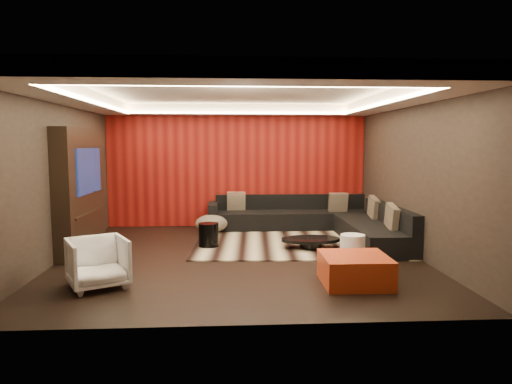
{
  "coord_description": "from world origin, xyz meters",
  "views": [
    {
      "loc": [
        -0.2,
        -7.68,
        1.92
      ],
      "look_at": [
        0.3,
        0.6,
        1.05
      ],
      "focal_mm": 32.0,
      "sensor_mm": 36.0,
      "label": 1
    }
  ],
  "objects": [
    {
      "name": "wall_left",
      "position": [
        -3.01,
        0.0,
        1.4
      ],
      "size": [
        0.02,
        6.0,
        2.8
      ],
      "primitive_type": "cube",
      "color": "black",
      "rests_on": "ground"
    },
    {
      "name": "wall_right",
      "position": [
        3.01,
        0.0,
        1.4
      ],
      "size": [
        0.02,
        6.0,
        2.8
      ],
      "primitive_type": "cube",
      "color": "black",
      "rests_on": "ground"
    },
    {
      "name": "tv_shelf",
      "position": [
        -2.69,
        0.6,
        0.7
      ],
      "size": [
        0.04,
        1.6,
        0.04
      ],
      "primitive_type": "cube",
      "color": "black",
      "rests_on": "ground"
    },
    {
      "name": "armchair",
      "position": [
        -1.96,
        -1.59,
        0.34
      ],
      "size": [
        0.99,
        1.0,
        0.68
      ],
      "primitive_type": "imported",
      "rotation": [
        0.0,
        0.0,
        0.48
      ],
      "color": "white",
      "rests_on": "floor"
    },
    {
      "name": "tv_screen",
      "position": [
        -2.69,
        0.6,
        1.45
      ],
      "size": [
        0.04,
        1.3,
        0.8
      ],
      "primitive_type": "cube",
      "color": "black",
      "rests_on": "ground"
    },
    {
      "name": "white_side_table",
      "position": [
        1.77,
        -0.65,
        0.24
      ],
      "size": [
        0.44,
        0.44,
        0.49
      ],
      "primitive_type": "cylinder",
      "rotation": [
        0.0,
        0.0,
        0.13
      ],
      "color": "white",
      "rests_on": "floor"
    },
    {
      "name": "soffit_left",
      "position": [
        -2.7,
        0.0,
        2.69
      ],
      "size": [
        0.6,
        4.8,
        0.22
      ],
      "primitive_type": "cube",
      "color": "silver",
      "rests_on": "ground"
    },
    {
      "name": "soffit_right",
      "position": [
        2.7,
        0.0,
        2.69
      ],
      "size": [
        0.6,
        4.8,
        0.22
      ],
      "primitive_type": "cube",
      "color": "silver",
      "rests_on": "ground"
    },
    {
      "name": "cove_front",
      "position": [
        0.0,
        -2.36,
        2.6
      ],
      "size": [
        4.8,
        0.08,
        0.04
      ],
      "primitive_type": "cube",
      "color": "#FFD899",
      "rests_on": "ground"
    },
    {
      "name": "red_feature_wall",
      "position": [
        0.0,
        2.97,
        1.4
      ],
      "size": [
        5.98,
        0.05,
        2.78
      ],
      "primitive_type": "cube",
      "color": "#6B0C0A",
      "rests_on": "ground"
    },
    {
      "name": "cove_back",
      "position": [
        0.0,
        2.36,
        2.6
      ],
      "size": [
        4.8,
        0.08,
        0.04
      ],
      "primitive_type": "cube",
      "color": "#FFD899",
      "rests_on": "ground"
    },
    {
      "name": "orange_ottoman",
      "position": [
        1.53,
        -1.64,
        0.2
      ],
      "size": [
        0.91,
        0.91,
        0.4
      ],
      "primitive_type": "cube",
      "rotation": [
        0.0,
        0.0,
        -0.01
      ],
      "color": "#B03B16",
      "rests_on": "floor"
    },
    {
      "name": "throw_pillows",
      "position": [
        1.93,
        1.7,
        0.62
      ],
      "size": [
        3.07,
        2.84,
        0.5
      ],
      "color": "tan",
      "rests_on": "sectional_sofa"
    },
    {
      "name": "cove_left",
      "position": [
        -2.36,
        0.0,
        2.6
      ],
      "size": [
        0.08,
        4.8,
        0.04
      ],
      "primitive_type": "cube",
      "color": "#FFD899",
      "rests_on": "ground"
    },
    {
      "name": "drum_stool",
      "position": [
        -0.58,
        0.73,
        0.24
      ],
      "size": [
        0.45,
        0.45,
        0.44
      ],
      "primitive_type": "cylinder",
      "rotation": [
        0.0,
        0.0,
        0.25
      ],
      "color": "black",
      "rests_on": "rug"
    },
    {
      "name": "floor",
      "position": [
        0.0,
        0.0,
        -0.01
      ],
      "size": [
        6.0,
        6.0,
        0.02
      ],
      "primitive_type": "cube",
      "color": "black",
      "rests_on": "ground"
    },
    {
      "name": "soffit_back",
      "position": [
        0.0,
        2.7,
        2.69
      ],
      "size": [
        6.0,
        0.6,
        0.22
      ],
      "primitive_type": "cube",
      "color": "silver",
      "rests_on": "ground"
    },
    {
      "name": "ceiling",
      "position": [
        0.0,
        0.0,
        2.81
      ],
      "size": [
        6.0,
        6.0,
        0.02
      ],
      "primitive_type": "cube",
      "color": "silver",
      "rests_on": "ground"
    },
    {
      "name": "cove_right",
      "position": [
        2.36,
        0.0,
        2.6
      ],
      "size": [
        0.08,
        4.8,
        0.04
      ],
      "primitive_type": "cube",
      "color": "#FFD899",
      "rests_on": "ground"
    },
    {
      "name": "rug",
      "position": [
        1.17,
        1.09,
        0.01
      ],
      "size": [
        4.16,
        3.21,
        0.02
      ],
      "primitive_type": "cube",
      "rotation": [
        0.0,
        0.0,
        -0.05
      ],
      "color": "#BCAE8A",
      "rests_on": "floor"
    },
    {
      "name": "coffee_table",
      "position": [
        1.3,
        0.49,
        0.11
      ],
      "size": [
        1.11,
        1.11,
        0.18
      ],
      "primitive_type": "cylinder",
      "rotation": [
        0.0,
        0.0,
        0.02
      ],
      "color": "black",
      "rests_on": "rug"
    },
    {
      "name": "soffit_front",
      "position": [
        0.0,
        -2.7,
        2.69
      ],
      "size": [
        6.0,
        0.6,
        0.22
      ],
      "primitive_type": "cube",
      "color": "silver",
      "rests_on": "ground"
    },
    {
      "name": "tv_surround",
      "position": [
        -2.85,
        0.6,
        1.1
      ],
      "size": [
        0.3,
        2.0,
        2.2
      ],
      "primitive_type": "cube",
      "color": "black",
      "rests_on": "ground"
    },
    {
      "name": "sectional_sofa",
      "position": [
        1.73,
        1.86,
        0.26
      ],
      "size": [
        3.65,
        3.5,
        0.75
      ],
      "color": "black",
      "rests_on": "floor"
    },
    {
      "name": "striped_pouf",
      "position": [
        -0.58,
        2.11,
        0.21
      ],
      "size": [
        0.83,
        0.83,
        0.38
      ],
      "primitive_type": "ellipsoid",
      "rotation": [
        0.0,
        0.0,
        0.22
      ],
      "color": "#BCAE92",
      "rests_on": "rug"
    },
    {
      "name": "wall_back",
      "position": [
        0.0,
        3.01,
        1.4
      ],
      "size": [
        6.0,
        0.02,
        2.8
      ],
      "primitive_type": "cube",
      "color": "black",
      "rests_on": "ground"
    }
  ]
}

